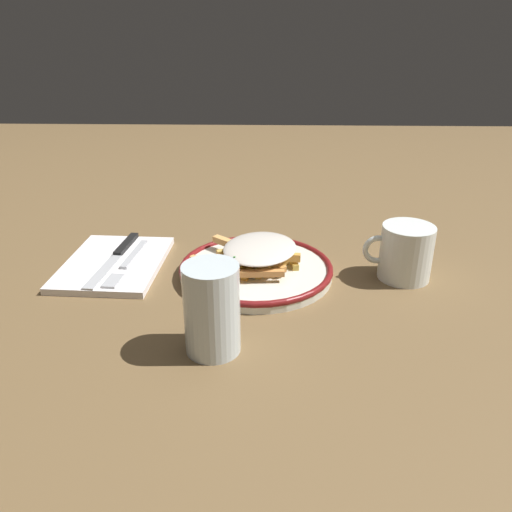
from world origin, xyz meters
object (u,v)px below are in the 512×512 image
(knife, at_px, (118,254))
(water_glass, at_px, (212,309))
(coffee_mug, at_px, (405,252))
(fork, at_px, (128,263))
(plate, at_px, (256,270))
(fries_heap, at_px, (257,253))
(napkin, at_px, (114,264))

(knife, relative_size, water_glass, 1.79)
(coffee_mug, bearing_deg, fork, -1.47)
(fork, xyz_separation_m, water_glass, (-0.17, 0.22, 0.05))
(plate, xyz_separation_m, coffee_mug, (-0.24, -0.00, 0.03))
(plate, xyz_separation_m, water_glass, (0.05, 0.21, 0.05))
(fries_heap, bearing_deg, water_glass, 76.80)
(knife, bearing_deg, napkin, 84.16)
(napkin, distance_m, water_glass, 0.31)
(fries_heap, relative_size, napkin, 0.91)
(water_glass, bearing_deg, knife, -52.75)
(plate, height_order, fries_heap, fries_heap)
(fork, relative_size, knife, 0.84)
(knife, relative_size, coffee_mug, 1.90)
(coffee_mug, bearing_deg, napkin, -2.84)
(plate, bearing_deg, water_glass, 76.82)
(plate, height_order, fork, plate)
(coffee_mug, bearing_deg, knife, -5.10)
(napkin, bearing_deg, coffee_mug, 177.16)
(fries_heap, height_order, coffee_mug, coffee_mug)
(plate, relative_size, napkin, 1.18)
(water_glass, bearing_deg, plate, -103.18)
(fries_heap, height_order, water_glass, water_glass)
(fork, relative_size, coffee_mug, 1.60)
(napkin, xyz_separation_m, coffee_mug, (-0.48, 0.02, 0.04))
(fries_heap, distance_m, napkin, 0.25)
(napkin, bearing_deg, fries_heap, 175.23)
(plate, xyz_separation_m, fork, (0.21, -0.01, 0.00))
(napkin, relative_size, knife, 1.01)
(fries_heap, xyz_separation_m, fork, (0.22, -0.01, -0.02))
(water_glass, bearing_deg, fries_heap, -103.20)
(fries_heap, bearing_deg, plate, 76.10)
(plate, height_order, coffee_mug, coffee_mug)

